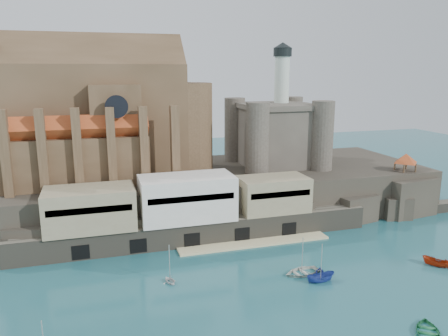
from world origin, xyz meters
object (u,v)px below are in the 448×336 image
church (104,121)px  boat_2 (320,282)px  castle_keep (276,131)px  pavilion (406,159)px

church → boat_2: 56.11m
castle_keep → pavilion: castle_keep is taller
castle_keep → boat_2: castle_keep is taller
pavilion → boat_2: pavilion is taller
boat_2 → pavilion: bearing=-55.0°
castle_keep → boat_2: 45.63m
church → castle_keep: (40.21, -0.78, -3.81)m
church → castle_keep: 40.39m
castle_keep → church: bearing=178.9°
pavilion → boat_2: 45.57m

